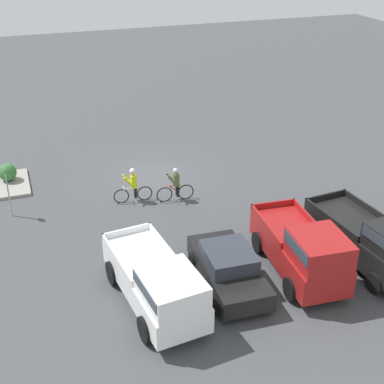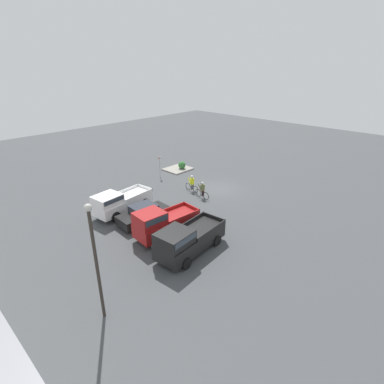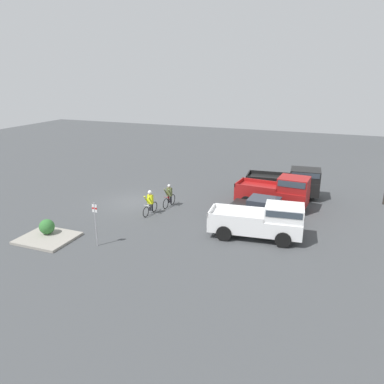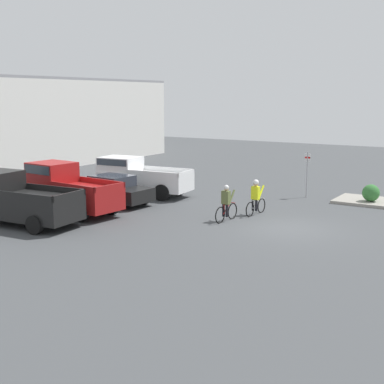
# 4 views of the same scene
# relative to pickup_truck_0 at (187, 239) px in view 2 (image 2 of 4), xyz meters

# --- Properties ---
(ground_plane) EXTENTS (80.00, 80.00, 0.00)m
(ground_plane) POSITION_rel_pickup_truck_0_xyz_m (5.57, -10.57, -1.16)
(ground_plane) COLOR #424447
(pickup_truck_0) EXTENTS (2.58, 5.62, 2.27)m
(pickup_truck_0) POSITION_rel_pickup_truck_0_xyz_m (0.00, 0.00, 0.00)
(pickup_truck_0) COLOR black
(pickup_truck_0) RESTS_ON ground_plane
(pickup_truck_1) EXTENTS (2.44, 5.13, 2.36)m
(pickup_truck_1) POSITION_rel_pickup_truck_0_xyz_m (2.87, -0.36, 0.05)
(pickup_truck_1) COLOR maroon
(pickup_truck_1) RESTS_ON ground_plane
(sedan_0) EXTENTS (2.22, 4.41, 1.50)m
(sedan_0) POSITION_rel_pickup_truck_0_xyz_m (5.64, -0.82, -0.42)
(sedan_0) COLOR black
(sedan_0) RESTS_ON ground_plane
(pickup_truck_2) EXTENTS (2.56, 5.50, 2.11)m
(pickup_truck_2) POSITION_rel_pickup_truck_0_xyz_m (8.39, -0.32, -0.05)
(pickup_truck_2) COLOR white
(pickup_truck_2) RESTS_ON ground_plane
(cyclist_0) EXTENTS (1.84, 0.48, 1.71)m
(cyclist_0) POSITION_rel_pickup_truck_0_xyz_m (7.29, -8.22, -0.28)
(cyclist_0) COLOR black
(cyclist_0) RESTS_ON ground_plane
(cyclist_1) EXTENTS (1.80, 0.48, 1.67)m
(cyclist_1) POSITION_rel_pickup_truck_0_xyz_m (5.40, -7.67, -0.36)
(cyclist_1) COLOR black
(cyclist_1) RESTS_ON ground_plane
(fire_lane_sign) EXTENTS (0.06, 0.30, 2.54)m
(fire_lane_sign) POSITION_rel_pickup_truck_0_xyz_m (12.76, -8.70, 0.37)
(fire_lane_sign) COLOR #9E9EA3
(fire_lane_sign) RESTS_ON ground_plane
(lamppost) EXTENTS (0.36, 0.36, 6.39)m
(lamppost) POSITION_rel_pickup_truck_0_xyz_m (-0.71, 6.81, 2.61)
(lamppost) COLOR #2D2823
(lamppost) RESTS_ON ground_plane
(curb_island) EXTENTS (2.65, 3.03, 0.15)m
(curb_island) POSITION_rel_pickup_truck_0_xyz_m (13.12, -11.88, -1.09)
(curb_island) COLOR gray
(curb_island) RESTS_ON ground_plane
(shrub) EXTENTS (0.89, 0.89, 0.89)m
(shrub) POSITION_rel_pickup_truck_0_xyz_m (12.74, -12.19, -0.57)
(shrub) COLOR #337033
(shrub) RESTS_ON curb_island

